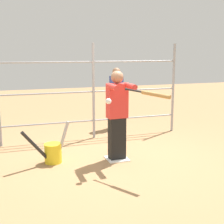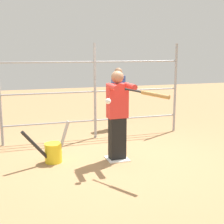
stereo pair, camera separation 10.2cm
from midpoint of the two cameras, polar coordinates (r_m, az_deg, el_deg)
The scene contains 8 objects.
ground_plane at distance 5.99m, azimuth 0.41°, elevation -8.61°, with size 24.00×24.00×0.00m, color #9E754C.
home_plate at distance 5.99m, azimuth 0.41°, elevation -8.52°, with size 0.40×0.40×0.02m.
fence_backstop at distance 7.23m, azimuth -3.80°, elevation 3.75°, with size 4.23×0.06×2.21m.
batter at distance 5.74m, azimuth 0.48°, elevation -0.12°, with size 0.43×0.57×1.67m.
baseball_bat_swinging at distance 4.94m, azimuth 6.72°, elevation 3.31°, with size 0.46×0.80×0.11m.
softball_in_flight at distance 5.07m, azimuth -1.22°, elevation 1.99°, with size 0.10×0.10×0.10m.
bat_bucket at distance 5.85m, azimuth -11.30°, elevation -7.16°, with size 0.89×0.42×0.78m.
bystander_behind_fence at distance 8.23m, azimuth 0.44°, elevation 2.75°, with size 0.33×0.21×1.60m.
Camera 1 is at (1.93, 5.31, 2.00)m, focal length 50.00 mm.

